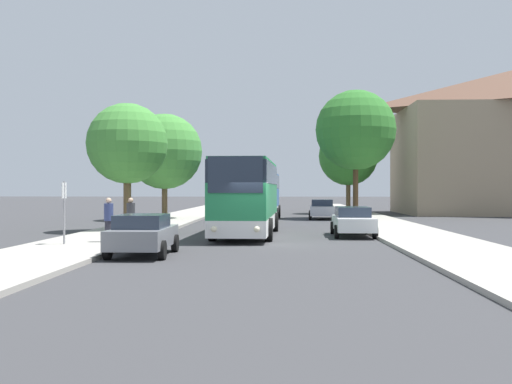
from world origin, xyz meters
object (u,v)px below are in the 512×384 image
object	(u,v)px
pedestrian_waiting_near	(109,220)
tree_right_mid	(348,156)
tree_left_far	(165,152)
parked_car_left_curb	(143,234)
bus_middle	(259,195)
parked_car_right_far	(322,209)
parked_car_right_near	(353,221)
pedestrian_waiting_far	(131,217)
tree_left_near	(127,144)
bus_front	(247,196)
tree_right_near	(356,130)
bus_stop_sign	(64,205)

from	to	relation	value
pedestrian_waiting_near	tree_right_mid	distance (m)	33.53
tree_left_far	parked_car_left_curb	bearing A→B (deg)	-80.74
bus_middle	parked_car_right_far	world-z (taller)	bus_middle
bus_middle	tree_left_far	bearing A→B (deg)	-179.56
parked_car_right_near	pedestrian_waiting_far	xyz separation A→B (m)	(-9.87, -2.95, 0.28)
pedestrian_waiting_near	tree_left_near	world-z (taller)	tree_left_near
bus_front	pedestrian_waiting_near	xyz separation A→B (m)	(-5.20, -5.13, -0.86)
parked_car_left_curb	tree_left_far	distance (m)	23.32
parked_car_left_curb	tree_left_far	size ratio (longest dim) A/B	0.52
tree_left_near	tree_right_mid	size ratio (longest dim) A/B	0.86
tree_left_far	bus_middle	bearing A→B (deg)	-0.85
tree_right_near	parked_car_right_far	bearing A→B (deg)	-166.52
tree_left_near	tree_left_far	world-z (taller)	tree_left_far
bus_front	tree_right_mid	xyz separation A→B (m)	(7.69, 25.54, 3.30)
pedestrian_waiting_near	tree_right_mid	size ratio (longest dim) A/B	0.23
tree_right_near	pedestrian_waiting_far	bearing A→B (deg)	-121.71
parked_car_right_far	bus_front	bearing A→B (deg)	76.82
tree_left_far	tree_right_mid	distance (m)	18.46
parked_car_right_far	tree_left_far	size ratio (longest dim) A/B	0.54
tree_left_far	tree_right_mid	world-z (taller)	tree_right_mid
pedestrian_waiting_near	tree_right_near	bearing A→B (deg)	-149.92
pedestrian_waiting_near	pedestrian_waiting_far	world-z (taller)	pedestrian_waiting_near
bus_front	bus_middle	size ratio (longest dim) A/B	0.90
tree_left_far	pedestrian_waiting_far	bearing A→B (deg)	-83.78
tree_left_near	parked_car_right_far	bearing A→B (deg)	50.30
bus_middle	pedestrian_waiting_far	distance (m)	17.63
bus_front	parked_car_left_curb	bearing A→B (deg)	-107.14
tree_right_mid	tree_left_far	bearing A→B (deg)	-141.24
parked_car_left_curb	pedestrian_waiting_far	distance (m)	5.94
parked_car_right_far	tree_left_near	distance (m)	17.81
parked_car_right_near	parked_car_left_curb	bearing A→B (deg)	48.14
tree_left_near	tree_right_near	xyz separation A→B (m)	(13.65, 13.99, 2.04)
parked_car_right_near	pedestrian_waiting_far	distance (m)	10.31
bus_middle	parked_car_right_near	distance (m)	14.84
bus_front	pedestrian_waiting_far	bearing A→B (deg)	-146.06
bus_middle	tree_right_mid	distance (m)	14.32
tree_left_near	tree_right_near	world-z (taller)	tree_right_near
bus_front	parked_car_right_far	world-z (taller)	bus_front
tree_left_far	bus_front	bearing A→B (deg)	-64.39
tree_left_far	parked_car_right_near	bearing A→B (deg)	-50.16
parked_car_right_near	pedestrian_waiting_near	xyz separation A→B (m)	(-10.22, -5.06, 0.29)
parked_car_right_far	bus_stop_sign	xyz separation A→B (m)	(-11.28, -22.07, 0.87)
parked_car_right_near	tree_right_near	xyz separation A→B (m)	(2.20, 16.59, 5.91)
bus_middle	pedestrian_waiting_near	distance (m)	19.75
bus_front	tree_right_near	bearing A→B (deg)	68.43
tree_left_near	tree_right_near	distance (m)	19.65
bus_stop_sign	tree_right_mid	size ratio (longest dim) A/B	0.31
parked_car_left_curb	pedestrian_waiting_far	bearing A→B (deg)	107.50
bus_front	parked_car_right_far	bearing A→B (deg)	75.65
parked_car_right_far	tree_right_near	xyz separation A→B (m)	(2.54, 0.61, 5.88)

